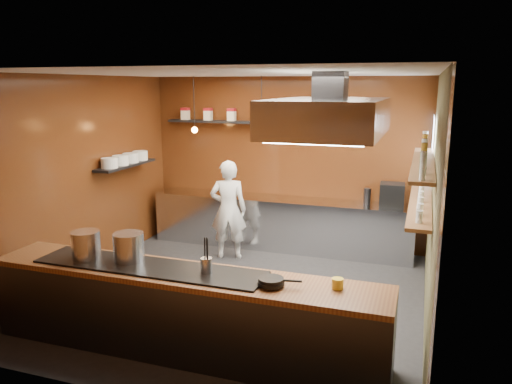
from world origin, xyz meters
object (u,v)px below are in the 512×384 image
at_px(stockpot_large, 86,245).
at_px(chef, 228,210).
at_px(espresso_machine, 392,195).
at_px(stockpot_small, 129,247).
at_px(extractor_hood, 329,116).

relative_size(stockpot_large, chef, 0.19).
height_order(stockpot_large, espresso_machine, espresso_machine).
relative_size(stockpot_small, chef, 0.20).
bearing_deg(chef, extractor_hood, 121.40).
xyz_separation_m(extractor_hood, chef, (-1.97, 1.79, -1.68)).
bearing_deg(espresso_machine, extractor_hood, -105.73).
xyz_separation_m(extractor_hood, stockpot_large, (-2.49, -1.20, -1.41)).
xyz_separation_m(stockpot_large, stockpot_small, (0.51, 0.08, 0.00)).
bearing_deg(espresso_machine, chef, -165.68).
height_order(stockpot_large, chef, chef).
height_order(extractor_hood, espresso_machine, extractor_hood).
xyz_separation_m(extractor_hood, espresso_machine, (0.59, 2.58, -1.41)).
height_order(extractor_hood, stockpot_small, extractor_hood).
xyz_separation_m(espresso_machine, chef, (-2.56, -0.79, -0.27)).
bearing_deg(stockpot_large, extractor_hood, 25.72).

